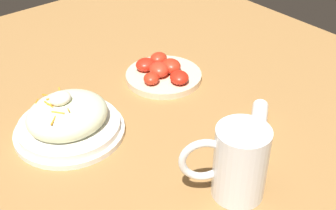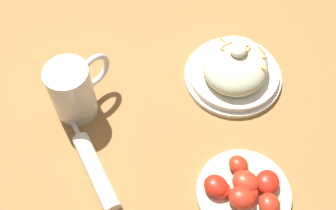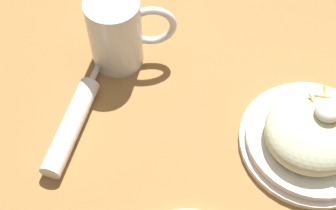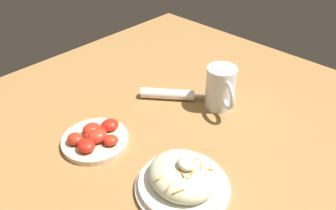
# 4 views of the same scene
# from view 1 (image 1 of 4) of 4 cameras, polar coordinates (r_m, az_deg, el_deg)

# --- Properties ---
(ground_plane) EXTENTS (1.43, 1.43, 0.00)m
(ground_plane) POSITION_cam_1_polar(r_m,az_deg,el_deg) (0.91, -5.25, -3.97)
(ground_plane) COLOR #9E703D
(salad_plate) EXTENTS (0.22, 0.22, 0.10)m
(salad_plate) POSITION_cam_1_polar(r_m,az_deg,el_deg) (0.91, -12.30, -1.87)
(salad_plate) COLOR white
(salad_plate) RESTS_ON ground_plane
(beer_mug) EXTENTS (0.13, 0.11, 0.13)m
(beer_mug) POSITION_cam_1_polar(r_m,az_deg,el_deg) (0.76, 8.73, -7.38)
(beer_mug) COLOR white
(beer_mug) RESTS_ON ground_plane
(napkin_roll) EXTENTS (0.18, 0.14, 0.03)m
(napkin_roll) POSITION_cam_1_polar(r_m,az_deg,el_deg) (0.91, 11.08, -3.08)
(napkin_roll) COLOR white
(napkin_roll) RESTS_ON ground_plane
(tomato_plate) EXTENTS (0.18, 0.18, 0.05)m
(tomato_plate) POSITION_cam_1_polar(r_m,az_deg,el_deg) (1.07, -0.59, 4.01)
(tomato_plate) COLOR beige
(tomato_plate) RESTS_ON ground_plane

